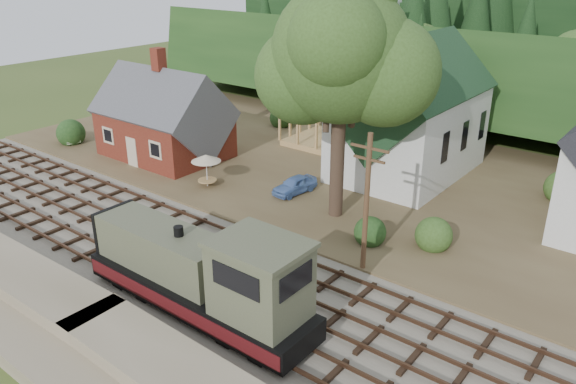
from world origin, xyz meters
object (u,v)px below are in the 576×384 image
Objects in this scene: car_blue at (295,185)px; car_green at (69,135)px; locomotive at (204,277)px; patio_set at (206,159)px.

car_blue is 23.97m from car_green.
locomotive reaches higher than patio_set.
car_green is (-23.77, -3.12, -0.04)m from car_blue.
locomotive is 31.31m from car_green.
patio_set is (-11.40, 11.24, 0.16)m from locomotive.
car_blue reaches higher than car_green.
car_blue is 6.76m from patio_set.
patio_set reaches higher than car_green.
car_blue is 1.49× the size of patio_set.
patio_set is at bearing 135.41° from locomotive.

